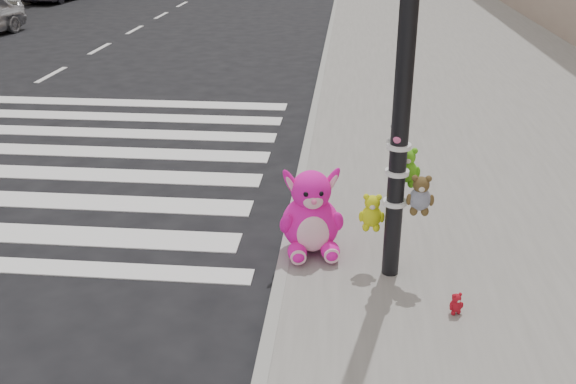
# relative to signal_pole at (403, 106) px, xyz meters

# --- Properties ---
(sidewalk_near) EXTENTS (7.00, 80.00, 0.14)m
(sidewalk_near) POSITION_rel_signal_pole_xyz_m (2.39, 8.19, -1.74)
(sidewalk_near) COLOR slate
(sidewalk_near) RESTS_ON ground
(curb_edge) EXTENTS (0.12, 80.00, 0.15)m
(curb_edge) POSITION_rel_signal_pole_xyz_m (-1.06, 8.19, -1.74)
(curb_edge) COLOR gray
(curb_edge) RESTS_ON ground
(signal_pole) EXTENTS (0.68, 0.49, 4.00)m
(signal_pole) POSITION_rel_signal_pole_xyz_m (0.00, 0.00, 0.00)
(signal_pole) COLOR black
(signal_pole) RESTS_ON sidewalk_near
(pink_bunny) EXTENTS (0.68, 0.76, 0.92)m
(pink_bunny) POSITION_rel_signal_pole_xyz_m (-0.81, 0.36, -1.29)
(pink_bunny) COLOR #F614AA
(pink_bunny) RESTS_ON sidewalk_near
(red_teddy) EXTENTS (0.17, 0.15, 0.21)m
(red_teddy) POSITION_rel_signal_pole_xyz_m (0.52, -0.67, -1.56)
(red_teddy) COLOR #A7101E
(red_teddy) RESTS_ON sidewalk_near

